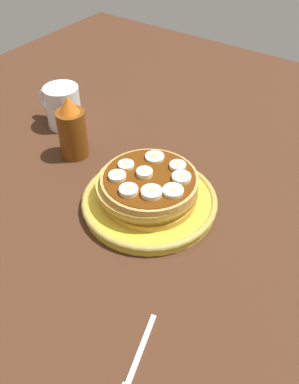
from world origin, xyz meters
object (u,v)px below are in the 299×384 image
(plate, at_px, (149,201))
(pancake_stack, at_px, (148,187))
(banana_slice_1, at_px, (129,191))
(banana_slice_5, at_px, (117,176))
(banana_slice_8, at_px, (178,166))
(banana_slice_0, at_px, (145,172))
(syrup_bottle, at_px, (72,130))
(coffee_mug, at_px, (62,106))
(banana_slice_3, at_px, (181,178))
(banana_slice_6, at_px, (152,193))
(banana_slice_7, at_px, (127,164))
(fork, at_px, (134,366))
(banana_slice_4, at_px, (155,157))
(banana_slice_2, at_px, (173,191))

(plate, distance_m, pancake_stack, 0.03)
(banana_slice_1, distance_m, banana_slice_5, 0.04)
(banana_slice_8, bearing_deg, banana_slice_1, 72.84)
(banana_slice_0, height_order, syrup_bottle, syrup_bottle)
(banana_slice_5, xyz_separation_m, coffee_mug, (0.26, -0.14, -0.02))
(banana_slice_1, bearing_deg, banana_slice_8, -107.16)
(banana_slice_1, xyz_separation_m, banana_slice_5, (0.04, -0.02, -0.00))
(plate, distance_m, banana_slice_1, 0.07)
(banana_slice_3, bearing_deg, pancake_stack, 26.00)
(banana_slice_6, relative_size, banana_slice_7, 1.22)
(banana_slice_1, relative_size, coffee_mug, 0.28)
(banana_slice_0, height_order, banana_slice_7, banana_slice_0)
(banana_slice_6, height_order, syrup_bottle, syrup_bottle)
(banana_slice_8, height_order, fork, banana_slice_8)
(coffee_mug, bearing_deg, pancake_stack, 160.53)
(banana_slice_1, height_order, banana_slice_3, same)
(plate, bearing_deg, banana_slice_4, -64.97)
(banana_slice_5, xyz_separation_m, syrup_bottle, (0.16, -0.07, -0.01))
(banana_slice_1, relative_size, banana_slice_3, 0.96)
(plate, relative_size, banana_slice_1, 7.67)
(syrup_bottle, bearing_deg, banana_slice_4, -177.39)
(banana_slice_5, bearing_deg, banana_slice_7, -79.67)
(pancake_stack, relative_size, banana_slice_1, 5.74)
(banana_slice_4, height_order, banana_slice_8, banana_slice_8)
(banana_slice_8, xyz_separation_m, fork, (-0.12, 0.29, -0.06))
(banana_slice_8, bearing_deg, plate, 62.39)
(banana_slice_0, xyz_separation_m, banana_slice_1, (-0.00, 0.05, -0.00))
(banana_slice_4, relative_size, banana_slice_5, 1.14)
(banana_slice_2, distance_m, banana_slice_5, 0.09)
(banana_slice_3, distance_m, banana_slice_4, 0.07)
(plate, xyz_separation_m, syrup_bottle, (0.20, -0.04, 0.05))
(banana_slice_6, bearing_deg, fork, 119.95)
(plate, relative_size, banana_slice_2, 6.95)
(banana_slice_2, bearing_deg, plate, -10.93)
(banana_slice_4, distance_m, coffee_mug, 0.28)
(syrup_bottle, bearing_deg, banana_slice_8, -177.77)
(banana_slice_1, bearing_deg, banana_slice_3, -124.27)
(banana_slice_0, xyz_separation_m, banana_slice_2, (-0.06, 0.01, -0.00))
(pancake_stack, bearing_deg, syrup_bottle, -10.31)
(banana_slice_7, height_order, banana_slice_8, banana_slice_8)
(banana_slice_5, bearing_deg, banana_slice_2, -166.81)
(plate, height_order, banana_slice_4, banana_slice_4)
(syrup_bottle, bearing_deg, coffee_mug, -35.77)
(banana_slice_2, xyz_separation_m, banana_slice_4, (0.07, -0.06, -0.00))
(banana_slice_3, height_order, banana_slice_8, same)
(pancake_stack, relative_size, coffee_mug, 1.62)
(banana_slice_0, bearing_deg, coffee_mug, -19.78)
(banana_slice_7, xyz_separation_m, syrup_bottle, (0.16, -0.03, -0.01))
(banana_slice_6, bearing_deg, banana_slice_4, -58.49)
(banana_slice_2, bearing_deg, coffee_mug, -18.23)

